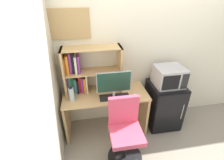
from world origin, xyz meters
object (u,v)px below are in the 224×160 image
(monitor, at_px, (114,84))
(microwave, at_px, (169,76))
(wall_corkboard, at_px, (68,24))
(computer_mouse, at_px, (135,95))
(water_bottle, at_px, (71,94))
(desk_chair, at_px, (125,134))
(hutch_bookshelf, at_px, (83,71))
(mini_fridge, at_px, (163,105))
(keyboard, at_px, (115,97))

(monitor, bearing_deg, microwave, 7.69)
(monitor, distance_m, wall_corkboard, 1.05)
(computer_mouse, distance_m, water_bottle, 0.96)
(desk_chair, bearing_deg, monitor, 100.31)
(water_bottle, bearing_deg, monitor, -5.30)
(computer_mouse, distance_m, desk_chair, 0.60)
(microwave, bearing_deg, hutch_bookshelf, 172.56)
(water_bottle, height_order, microwave, microwave)
(computer_mouse, relative_size, mini_fridge, 0.13)
(mini_fridge, bearing_deg, wall_corkboard, 168.61)
(computer_mouse, xyz_separation_m, wall_corkboard, (-0.90, 0.42, 1.00))
(mini_fridge, distance_m, microwave, 0.56)
(keyboard, height_order, computer_mouse, computer_mouse)
(computer_mouse, relative_size, wall_corkboard, 0.18)
(monitor, distance_m, desk_chair, 0.71)
(wall_corkboard, bearing_deg, water_bottle, -98.08)
(monitor, height_order, mini_fridge, monitor)
(microwave, height_order, wall_corkboard, wall_corkboard)
(keyboard, distance_m, mini_fridge, 0.97)
(desk_chair, xyz_separation_m, wall_corkboard, (-0.64, 0.85, 1.33))
(computer_mouse, bearing_deg, wall_corkboard, 154.81)
(computer_mouse, bearing_deg, keyboard, 177.26)
(microwave, bearing_deg, keyboard, -172.80)
(computer_mouse, xyz_separation_m, mini_fridge, (0.58, 0.13, -0.35))
(hutch_bookshelf, xyz_separation_m, keyboard, (0.44, -0.29, -0.33))
(monitor, xyz_separation_m, wall_corkboard, (-0.57, 0.42, 0.77))
(hutch_bookshelf, relative_size, microwave, 1.97)
(monitor, xyz_separation_m, desk_chair, (0.08, -0.43, -0.56))
(computer_mouse, relative_size, microwave, 0.24)
(microwave, distance_m, desk_chair, 1.14)
(monitor, relative_size, mini_fridge, 0.62)
(water_bottle, relative_size, microwave, 0.50)
(keyboard, height_order, mini_fridge, mini_fridge)
(monitor, xyz_separation_m, computer_mouse, (0.33, -0.01, -0.23))
(keyboard, xyz_separation_m, water_bottle, (-0.63, 0.05, 0.09))
(desk_chair, bearing_deg, keyboard, 98.49)
(monitor, height_order, computer_mouse, monitor)
(keyboard, relative_size, wall_corkboard, 0.77)
(hutch_bookshelf, height_order, wall_corkboard, wall_corkboard)
(hutch_bookshelf, relative_size, computer_mouse, 8.35)
(monitor, height_order, wall_corkboard, wall_corkboard)
(microwave, relative_size, desk_chair, 0.46)
(hutch_bookshelf, height_order, computer_mouse, hutch_bookshelf)
(hutch_bookshelf, bearing_deg, monitor, -35.06)
(microwave, bearing_deg, computer_mouse, -167.42)
(desk_chair, height_order, wall_corkboard, wall_corkboard)
(computer_mouse, bearing_deg, water_bottle, 176.21)
(computer_mouse, bearing_deg, desk_chair, -120.82)
(water_bottle, relative_size, wall_corkboard, 0.38)
(water_bottle, height_order, mini_fridge, water_bottle)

